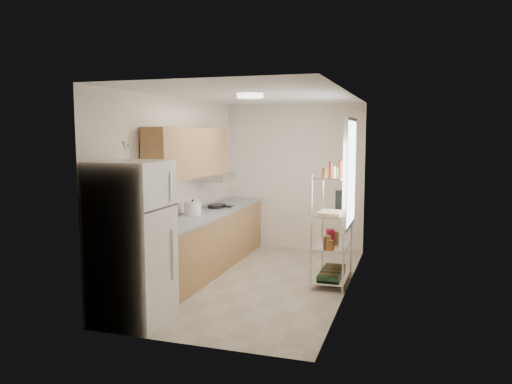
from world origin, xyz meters
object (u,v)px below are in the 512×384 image
(rice_cooker, at_px, (193,208))
(refrigerator, at_px, (133,242))
(frying_pan_large, at_px, (218,206))
(cutting_board, at_px, (331,212))
(espresso_machine, at_px, (345,199))

(rice_cooker, bearing_deg, refrigerator, -85.78)
(frying_pan_large, height_order, cutting_board, cutting_board)
(rice_cooker, distance_m, cutting_board, 2.02)
(refrigerator, relative_size, cutting_board, 4.36)
(refrigerator, xyz_separation_m, espresso_machine, (1.99, 2.43, 0.26))
(refrigerator, height_order, cutting_board, refrigerator)
(cutting_board, bearing_deg, rice_cooker, -178.15)
(espresso_machine, bearing_deg, frying_pan_large, -169.11)
(rice_cooker, xyz_separation_m, cutting_board, (2.02, 0.07, 0.03))
(refrigerator, height_order, frying_pan_large, refrigerator)
(cutting_board, height_order, espresso_machine, espresso_machine)
(rice_cooker, xyz_separation_m, espresso_machine, (2.13, 0.56, 0.16))
(refrigerator, bearing_deg, rice_cooker, 94.22)
(espresso_machine, bearing_deg, cutting_board, -84.04)
(rice_cooker, relative_size, frying_pan_large, 0.96)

